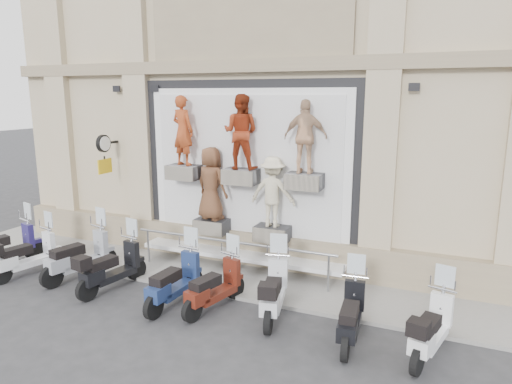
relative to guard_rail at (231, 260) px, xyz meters
The scene contains 15 objects.
ground 2.05m from the guard_rail, 90.00° to the right, with size 90.00×90.00×0.00m, color #303033.
sidewalk 0.44m from the guard_rail, 90.00° to the left, with size 16.00×2.20×0.08m, color gray.
building 7.46m from the guard_rail, 90.00° to the left, with size 14.00×8.60×12.00m, color tan, non-canonical shape.
shop_vitrine 2.07m from the guard_rail, 86.63° to the left, with size 5.60×0.83×4.30m.
guard_rail is the anchor object (origin of this frame).
clock_sign_bracket 4.57m from the guard_rail, behind, with size 0.10×0.80×1.02m.
scooter_a 5.66m from the guard_rail, 164.46° to the right, with size 0.55×1.88×1.52m, color #1D164F, non-canonical shape.
scooter_b 4.80m from the guard_rail, 159.34° to the right, with size 0.52×1.77×1.44m, color silver, non-canonical shape.
scooter_c 3.53m from the guard_rail, 157.36° to the right, with size 0.56×1.94×1.57m, color gray, non-canonical shape.
scooter_d 2.64m from the guard_rail, 143.09° to the right, with size 0.53×1.83×1.49m, color black, non-canonical shape.
scooter_e 1.75m from the guard_rail, 104.80° to the right, with size 0.54×1.83×1.49m, color navy, non-canonical shape.
scooter_f 1.61m from the guard_rail, 75.51° to the right, with size 0.51×1.75×1.42m, color #50180D, non-canonical shape.
scooter_g 2.09m from the guard_rail, 40.55° to the right, with size 0.53×1.83×1.48m, color silver, non-canonical shape.
scooter_h 3.55m from the guard_rail, 28.37° to the right, with size 0.50×1.73×1.40m, color black, non-canonical shape.
scooter_i 4.72m from the guard_rail, 20.51° to the right, with size 0.50×1.73×1.41m, color white, non-canonical shape.
Camera 1 is at (4.43, -6.96, 4.20)m, focal length 32.00 mm.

